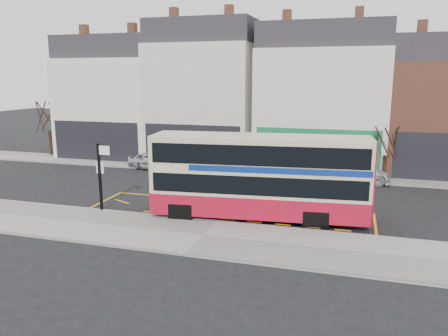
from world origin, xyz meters
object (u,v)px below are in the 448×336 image
(bus_stop_post, at_px, (101,171))
(street_tree_right, at_px, (387,134))
(double_decker_bus, at_px, (260,176))
(car_white, at_px, (352,173))
(street_tree_left, at_px, (48,108))
(car_grey, at_px, (272,171))
(car_silver, at_px, (152,161))

(bus_stop_post, bearing_deg, street_tree_right, 36.08)
(double_decker_bus, xyz_separation_m, bus_stop_post, (-7.68, -1.17, 0.03))
(car_white, bearing_deg, bus_stop_post, 117.51)
(bus_stop_post, distance_m, street_tree_right, 17.75)
(bus_stop_post, relative_size, street_tree_left, 0.56)
(bus_stop_post, height_order, car_white, bus_stop_post)
(bus_stop_post, distance_m, car_white, 15.45)
(car_grey, distance_m, street_tree_left, 20.18)
(car_white, bearing_deg, double_decker_bus, 142.25)
(bus_stop_post, bearing_deg, car_white, 37.07)
(bus_stop_post, height_order, street_tree_left, street_tree_left)
(car_silver, height_order, car_white, car_white)
(double_decker_bus, bearing_deg, street_tree_left, 145.24)
(double_decker_bus, bearing_deg, car_silver, 132.11)
(car_white, xyz_separation_m, street_tree_right, (1.99, 1.26, 2.40))
(car_grey, height_order, car_white, car_grey)
(car_white, bearing_deg, car_grey, 90.28)
(street_tree_left, bearing_deg, bus_stop_post, -44.63)
(car_white, distance_m, street_tree_left, 24.81)
(double_decker_bus, xyz_separation_m, car_white, (4.13, 8.68, -1.42))
(street_tree_right, bearing_deg, car_silver, -176.42)
(car_white, height_order, street_tree_left, street_tree_left)
(double_decker_bus, height_order, street_tree_right, street_tree_right)
(double_decker_bus, distance_m, car_white, 9.72)
(double_decker_bus, bearing_deg, bus_stop_post, -177.03)
(car_grey, bearing_deg, car_silver, 68.69)
(double_decker_bus, relative_size, car_silver, 2.79)
(double_decker_bus, relative_size, street_tree_right, 2.25)
(car_grey, bearing_deg, double_decker_bus, 172.83)
(car_silver, bearing_deg, car_white, -80.42)
(street_tree_right, bearing_deg, car_white, -147.62)
(double_decker_bus, xyz_separation_m, car_grey, (-0.76, 7.59, -1.41))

